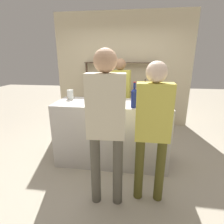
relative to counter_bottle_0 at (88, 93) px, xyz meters
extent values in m
plane|color=#B2A893|center=(0.40, -0.03, -1.19)|extent=(16.00, 16.00, 0.00)
cube|color=#B7B2AD|center=(0.40, -0.03, -0.67)|extent=(1.82, 0.68, 1.05)
cube|color=beige|center=(0.40, 1.91, 0.21)|extent=(3.42, 0.12, 2.80)
cylinder|color=#4C3828|center=(-0.50, 1.73, -0.38)|extent=(0.05, 0.05, 1.62)
cylinder|color=#4C3828|center=(1.29, 1.73, -0.38)|extent=(0.05, 0.05, 1.62)
cube|color=#4C3828|center=(0.40, 1.73, 0.42)|extent=(1.84, 0.18, 0.02)
cube|color=#4C3828|center=(0.40, 1.73, -0.30)|extent=(1.84, 0.18, 0.02)
cylinder|color=black|center=(-0.19, 1.73, -0.19)|extent=(0.08, 0.08, 0.21)
cone|color=black|center=(-0.19, 1.73, -0.06)|extent=(0.08, 0.08, 0.03)
cylinder|color=black|center=(-0.19, 1.73, -0.01)|extent=(0.03, 0.03, 0.07)
cylinder|color=#232328|center=(-0.19, 1.73, 0.04)|extent=(0.03, 0.03, 0.01)
cylinder|color=brown|center=(0.20, 1.73, -0.18)|extent=(0.06, 0.06, 0.22)
cone|color=brown|center=(0.20, 1.73, -0.06)|extent=(0.06, 0.06, 0.03)
cylinder|color=brown|center=(0.20, 1.73, 0.00)|extent=(0.02, 0.02, 0.10)
cylinder|color=maroon|center=(0.20, 1.73, 0.06)|extent=(0.03, 0.03, 0.01)
cylinder|color=silver|center=(0.59, 1.73, -0.18)|extent=(0.07, 0.07, 0.21)
cone|color=silver|center=(0.59, 1.73, -0.06)|extent=(0.07, 0.07, 0.03)
cylinder|color=silver|center=(0.59, 1.73, -0.01)|extent=(0.03, 0.03, 0.07)
cylinder|color=#232328|center=(0.59, 1.73, 0.03)|extent=(0.03, 0.03, 0.01)
cylinder|color=brown|center=(0.98, 1.73, -0.19)|extent=(0.07, 0.07, 0.20)
cone|color=brown|center=(0.98, 1.73, -0.07)|extent=(0.07, 0.07, 0.03)
cylinder|color=brown|center=(0.98, 1.73, -0.02)|extent=(0.03, 0.03, 0.08)
cylinder|color=black|center=(0.98, 1.73, 0.03)|extent=(0.03, 0.03, 0.01)
cylinder|color=black|center=(0.00, 0.00, -0.03)|extent=(0.08, 0.08, 0.23)
cone|color=black|center=(0.00, 0.00, 0.11)|extent=(0.08, 0.08, 0.04)
cylinder|color=black|center=(0.00, 0.00, 0.17)|extent=(0.03, 0.03, 0.09)
cylinder|color=#232328|center=(0.00, 0.00, 0.22)|extent=(0.03, 0.03, 0.01)
cylinder|color=#0F1956|center=(0.75, -0.26, -0.02)|extent=(0.09, 0.09, 0.24)
cone|color=#0F1956|center=(0.75, -0.26, 0.12)|extent=(0.09, 0.09, 0.04)
cylinder|color=#0F1956|center=(0.75, -0.26, 0.17)|extent=(0.03, 0.03, 0.08)
cylinder|color=maroon|center=(0.75, -0.26, 0.22)|extent=(0.04, 0.04, 0.01)
cylinder|color=silver|center=(0.04, 0.14, -0.05)|extent=(0.07, 0.07, 0.19)
cone|color=silver|center=(0.04, 0.14, 0.07)|extent=(0.07, 0.07, 0.03)
cylinder|color=silver|center=(0.04, 0.14, 0.13)|extent=(0.03, 0.03, 0.09)
cylinder|color=black|center=(0.04, 0.14, 0.18)|extent=(0.03, 0.03, 0.01)
cylinder|color=silver|center=(0.97, -0.13, -0.14)|extent=(0.06, 0.06, 0.00)
cylinder|color=silver|center=(0.97, -0.13, -0.10)|extent=(0.01, 0.01, 0.07)
cone|color=silver|center=(0.97, -0.13, -0.03)|extent=(0.07, 0.07, 0.07)
cylinder|color=silver|center=(-0.35, 0.14, -0.07)|extent=(0.11, 0.11, 0.16)
sphere|color=tan|center=(-0.37, 0.14, -0.08)|extent=(0.02, 0.02, 0.02)
sphere|color=tan|center=(-0.39, 0.15, -0.08)|extent=(0.02, 0.02, 0.02)
sphere|color=tan|center=(-0.39, 0.14, -0.13)|extent=(0.02, 0.02, 0.02)
sphere|color=tan|center=(-0.39, 0.17, -0.08)|extent=(0.02, 0.02, 0.02)
sphere|color=tan|center=(-0.37, 0.12, -0.09)|extent=(0.02, 0.02, 0.02)
sphere|color=tan|center=(-0.39, 0.10, -0.12)|extent=(0.02, 0.02, 0.02)
sphere|color=tan|center=(-0.37, 0.17, -0.10)|extent=(0.02, 0.02, 0.02)
cylinder|color=#575347|center=(0.59, -0.93, -0.75)|extent=(0.12, 0.12, 0.89)
cylinder|color=#575347|center=(0.33, -0.95, -0.75)|extent=(0.12, 0.12, 0.89)
cube|color=beige|center=(0.46, -0.94, 0.04)|extent=(0.42, 0.20, 0.70)
sphere|color=tan|center=(0.46, -0.94, 0.51)|extent=(0.24, 0.24, 0.24)
cylinder|color=brown|center=(0.31, 0.88, -0.78)|extent=(0.12, 0.12, 0.84)
cylinder|color=brown|center=(0.57, 0.85, -0.78)|extent=(0.12, 0.12, 0.84)
cube|color=#D1C64C|center=(0.44, 0.87, -0.03)|extent=(0.43, 0.23, 0.66)
sphere|color=#936B4C|center=(0.44, 0.87, 0.42)|extent=(0.23, 0.23, 0.23)
cylinder|color=brown|center=(1.10, -0.82, -0.78)|extent=(0.11, 0.11, 0.83)
cylinder|color=brown|center=(0.85, -0.82, -0.78)|extent=(0.11, 0.11, 0.83)
cube|color=#D1C64C|center=(0.97, -0.82, -0.04)|extent=(0.39, 0.17, 0.66)
sphere|color=beige|center=(0.97, -0.82, 0.40)|extent=(0.22, 0.22, 0.22)
camera|label=1|loc=(0.77, -2.70, 0.54)|focal=28.00mm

